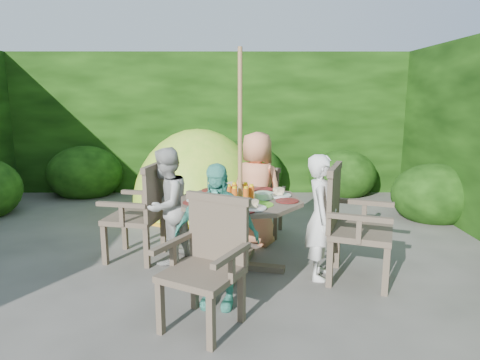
{
  "coord_description": "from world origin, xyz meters",
  "views": [
    {
      "loc": [
        0.55,
        -4.16,
        1.75
      ],
      "look_at": [
        0.56,
        0.39,
        0.85
      ],
      "focal_mm": 32.0,
      "sensor_mm": 36.0,
      "label": 1
    }
  ],
  "objects_px": {
    "parasol_pole": "(240,163)",
    "child_left": "(166,206)",
    "garden_chair_right": "(351,223)",
    "garden_chair_left": "(142,211)",
    "patio_table": "(241,210)",
    "child_back": "(257,189)",
    "child_right": "(321,217)",
    "child_front": "(216,236)",
    "garden_chair_front": "(208,261)",
    "garden_chair_back": "(262,200)",
    "dome_tent": "(199,208)"
  },
  "relations": [
    {
      "from": "parasol_pole",
      "to": "child_left",
      "type": "height_order",
      "value": "parasol_pole"
    },
    {
      "from": "garden_chair_right",
      "to": "child_left",
      "type": "height_order",
      "value": "child_left"
    },
    {
      "from": "garden_chair_left",
      "to": "child_left",
      "type": "xyz_separation_m",
      "value": [
        0.28,
        -0.08,
        0.07
      ]
    },
    {
      "from": "patio_table",
      "to": "child_back",
      "type": "relative_size",
      "value": 1.15
    },
    {
      "from": "child_right",
      "to": "child_back",
      "type": "height_order",
      "value": "child_back"
    },
    {
      "from": "parasol_pole",
      "to": "garden_chair_left",
      "type": "relative_size",
      "value": 2.17
    },
    {
      "from": "child_left",
      "to": "child_front",
      "type": "bearing_deg",
      "value": 51.03
    },
    {
      "from": "garden_chair_front",
      "to": "child_left",
      "type": "distance_m",
      "value": 1.37
    },
    {
      "from": "garden_chair_back",
      "to": "child_left",
      "type": "relative_size",
      "value": 0.7
    },
    {
      "from": "garden_chair_back",
      "to": "dome_tent",
      "type": "relative_size",
      "value": 0.35
    },
    {
      "from": "garden_chair_back",
      "to": "garden_chair_front",
      "type": "height_order",
      "value": "garden_chair_front"
    },
    {
      "from": "child_front",
      "to": "dome_tent",
      "type": "xyz_separation_m",
      "value": [
        -0.45,
        3.17,
        -0.61
      ]
    },
    {
      "from": "child_right",
      "to": "dome_tent",
      "type": "distance_m",
      "value": 3.02
    },
    {
      "from": "child_front",
      "to": "garden_chair_left",
      "type": "bearing_deg",
      "value": 139.91
    },
    {
      "from": "patio_table",
      "to": "parasol_pole",
      "type": "relative_size",
      "value": 0.7
    },
    {
      "from": "garden_chair_front",
      "to": "child_front",
      "type": "distance_m",
      "value": 0.31
    },
    {
      "from": "garden_chair_left",
      "to": "child_front",
      "type": "distance_m",
      "value": 1.36
    },
    {
      "from": "patio_table",
      "to": "garden_chair_right",
      "type": "distance_m",
      "value": 1.08
    },
    {
      "from": "parasol_pole",
      "to": "garden_chair_front",
      "type": "relative_size",
      "value": 2.29
    },
    {
      "from": "garden_chair_right",
      "to": "child_left",
      "type": "relative_size",
      "value": 0.86
    },
    {
      "from": "garden_chair_right",
      "to": "garden_chair_left",
      "type": "distance_m",
      "value": 2.18
    },
    {
      "from": "garden_chair_back",
      "to": "garden_chair_front",
      "type": "relative_size",
      "value": 0.9
    },
    {
      "from": "garden_chair_right",
      "to": "child_right",
      "type": "relative_size",
      "value": 0.88
    },
    {
      "from": "garden_chair_front",
      "to": "patio_table",
      "type": "bearing_deg",
      "value": 105.26
    },
    {
      "from": "garden_chair_back",
      "to": "garden_chair_front",
      "type": "xyz_separation_m",
      "value": [
        -0.53,
        -2.14,
        0.05
      ]
    },
    {
      "from": "garden_chair_right",
      "to": "garden_chair_back",
      "type": "relative_size",
      "value": 1.23
    },
    {
      "from": "garden_chair_right",
      "to": "dome_tent",
      "type": "distance_m",
      "value": 3.2
    },
    {
      "from": "garden_chair_back",
      "to": "child_left",
      "type": "xyz_separation_m",
      "value": [
        -1.05,
        -0.87,
        0.15
      ]
    },
    {
      "from": "garden_chair_front",
      "to": "dome_tent",
      "type": "height_order",
      "value": "dome_tent"
    },
    {
      "from": "child_right",
      "to": "child_left",
      "type": "distance_m",
      "value": 1.6
    },
    {
      "from": "patio_table",
      "to": "garden_chair_left",
      "type": "distance_m",
      "value": 1.1
    },
    {
      "from": "garden_chair_front",
      "to": "child_back",
      "type": "bearing_deg",
      "value": 105.02
    },
    {
      "from": "child_right",
      "to": "child_front",
      "type": "relative_size",
      "value": 0.99
    },
    {
      "from": "garden_chair_right",
      "to": "child_left",
      "type": "bearing_deg",
      "value": 96.32
    },
    {
      "from": "garden_chair_back",
      "to": "child_left",
      "type": "distance_m",
      "value": 1.37
    },
    {
      "from": "garden_chair_back",
      "to": "child_front",
      "type": "relative_size",
      "value": 0.71
    },
    {
      "from": "patio_table",
      "to": "garden_chair_front",
      "type": "xyz_separation_m",
      "value": [
        -0.26,
        -1.07,
        -0.11
      ]
    },
    {
      "from": "child_right",
      "to": "child_front",
      "type": "height_order",
      "value": "child_front"
    },
    {
      "from": "patio_table",
      "to": "child_back",
      "type": "xyz_separation_m",
      "value": [
        0.19,
        0.78,
        0.05
      ]
    },
    {
      "from": "child_left",
      "to": "child_front",
      "type": "height_order",
      "value": "child_left"
    },
    {
      "from": "child_front",
      "to": "dome_tent",
      "type": "relative_size",
      "value": 0.49
    },
    {
      "from": "child_back",
      "to": "garden_chair_back",
      "type": "bearing_deg",
      "value": -72.19
    },
    {
      "from": "garden_chair_left",
      "to": "garden_chair_back",
      "type": "height_order",
      "value": "garden_chair_left"
    },
    {
      "from": "patio_table",
      "to": "child_back",
      "type": "height_order",
      "value": "child_back"
    },
    {
      "from": "parasol_pole",
      "to": "dome_tent",
      "type": "distance_m",
      "value": 2.71
    },
    {
      "from": "garden_chair_right",
      "to": "garden_chair_left",
      "type": "bearing_deg",
      "value": 96.15
    },
    {
      "from": "child_front",
      "to": "child_back",
      "type": "bearing_deg",
      "value": 86.35
    },
    {
      "from": "child_left",
      "to": "dome_tent",
      "type": "xyz_separation_m",
      "value": [
        0.13,
        2.19,
        -0.61
      ]
    },
    {
      "from": "child_left",
      "to": "garden_chair_front",
      "type": "bearing_deg",
      "value": 42.84
    },
    {
      "from": "garden_chair_back",
      "to": "child_right",
      "type": "relative_size",
      "value": 0.71
    }
  ]
}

